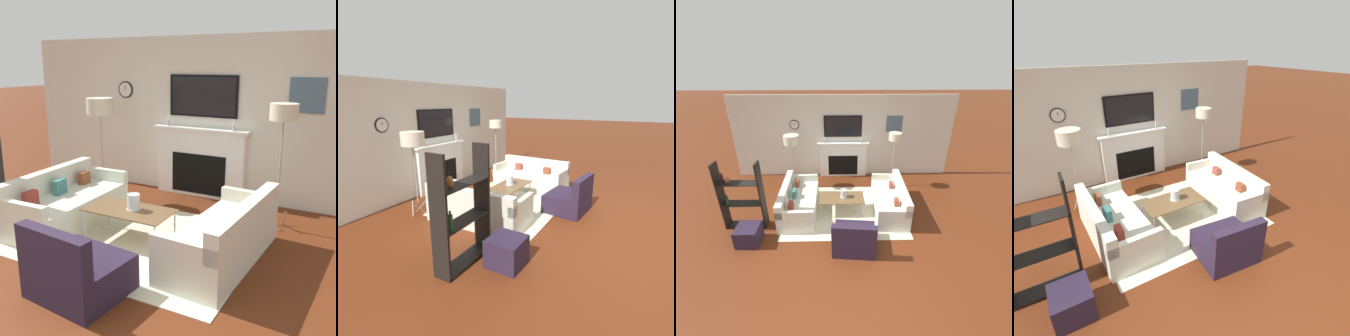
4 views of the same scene
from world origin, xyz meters
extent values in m
cube|color=silver|center=(0.00, 4.68, 1.35)|extent=(7.18, 0.07, 2.70)
cube|color=white|center=(0.00, 4.56, 0.58)|extent=(1.58, 0.16, 1.15)
cube|color=black|center=(0.00, 4.48, 0.41)|extent=(0.98, 0.01, 0.69)
cube|color=white|center=(0.00, 4.54, 1.17)|extent=(1.70, 0.22, 0.04)
cylinder|color=#B2AD9E|center=(-0.59, 4.51, 1.24)|extent=(0.04, 0.04, 0.10)
cylinder|color=white|center=(-0.59, 4.51, 1.34)|extent=(0.03, 0.03, 0.09)
cylinder|color=#B2AD9E|center=(0.59, 4.51, 1.24)|extent=(0.04, 0.04, 0.10)
cylinder|color=white|center=(0.59, 4.51, 1.34)|extent=(0.03, 0.03, 0.09)
cube|color=black|center=(0.00, 4.63, 1.72)|extent=(1.22, 0.04, 0.69)
cube|color=black|center=(0.00, 4.61, 1.72)|extent=(1.13, 0.01, 0.62)
cylinder|color=black|center=(-1.55, 4.63, 1.78)|extent=(0.30, 0.02, 0.30)
cylinder|color=silver|center=(-1.55, 4.62, 1.78)|extent=(0.26, 0.00, 0.26)
cube|color=black|center=(-1.55, 4.61, 1.82)|extent=(0.01, 0.00, 0.07)
cube|color=slate|center=(1.66, 4.63, 1.79)|extent=(0.52, 0.02, 0.52)
cube|color=beige|center=(0.00, 2.52, 0.01)|extent=(3.04, 2.34, 0.01)
cube|color=silver|center=(-1.17, 2.52, 0.21)|extent=(0.92, 1.90, 0.43)
cube|color=silver|center=(-1.52, 2.51, 0.59)|extent=(0.22, 1.88, 0.32)
cube|color=silver|center=(-1.20, 3.40, 0.52)|extent=(0.87, 0.13, 0.18)
cube|color=silver|center=(-1.14, 1.63, 0.52)|extent=(0.87, 0.13, 0.18)
cube|color=brown|center=(-1.32, 3.07, 0.52)|extent=(0.10, 0.19, 0.19)
cube|color=#386F71|center=(-1.30, 2.51, 0.53)|extent=(0.11, 0.22, 0.21)
cube|color=maroon|center=(-1.28, 1.95, 0.53)|extent=(0.10, 0.21, 0.20)
cube|color=silver|center=(1.17, 2.52, 0.21)|extent=(0.86, 1.92, 0.42)
cube|color=silver|center=(1.47, 2.50, 0.59)|extent=(0.26, 1.89, 0.34)
cube|color=silver|center=(1.12, 1.63, 0.51)|extent=(0.77, 0.14, 0.18)
cube|color=beige|center=(1.22, 3.41, 0.51)|extent=(0.77, 0.14, 0.18)
cube|color=brown|center=(1.26, 2.09, 0.51)|extent=(0.11, 0.18, 0.17)
cube|color=brown|center=(1.31, 2.93, 0.51)|extent=(0.10, 0.17, 0.17)
cube|color=#271C30|center=(0.18, 1.21, 0.19)|extent=(0.95, 0.86, 0.38)
cube|color=#271C30|center=(0.15, 0.89, 0.58)|extent=(0.89, 0.22, 0.40)
cube|color=brown|center=(-0.07, 2.46, 0.42)|extent=(1.14, 0.60, 0.02)
cylinder|color=#B7B7BC|center=(-0.60, 2.20, 0.21)|extent=(0.02, 0.02, 0.41)
cylinder|color=#B7B7BC|center=(0.46, 2.20, 0.21)|extent=(0.02, 0.02, 0.41)
cylinder|color=#B7B7BC|center=(-0.60, 2.72, 0.21)|extent=(0.02, 0.02, 0.41)
cylinder|color=#B7B7BC|center=(0.46, 2.72, 0.21)|extent=(0.02, 0.02, 0.41)
cylinder|color=silver|center=(-0.02, 2.49, 0.53)|extent=(0.16, 0.16, 0.21)
cylinder|color=silver|center=(-0.02, 2.49, 0.49)|extent=(0.09, 0.09, 0.11)
cylinder|color=silver|center=(-0.02, 2.49, 0.43)|extent=(0.19, 0.19, 0.01)
cylinder|color=#9E998E|center=(-1.41, 3.83, 0.13)|extent=(0.09, 0.23, 0.27)
cylinder|color=#9E998E|center=(-1.60, 3.87, 0.13)|extent=(0.17, 0.19, 0.27)
cylinder|color=#9E998E|center=(-1.54, 3.69, 0.13)|extent=(0.23, 0.07, 0.27)
cylinder|color=#9E998E|center=(-1.51, 3.80, 0.84)|extent=(0.02, 0.02, 1.17)
cylinder|color=beige|center=(-1.51, 3.80, 1.56)|extent=(0.45, 0.45, 0.27)
cylinder|color=#9E998E|center=(1.62, 3.83, 0.14)|extent=(0.09, 0.23, 0.29)
cylinder|color=#9E998E|center=(1.43, 3.87, 0.14)|extent=(0.17, 0.19, 0.29)
cylinder|color=#9E998E|center=(1.49, 3.69, 0.14)|extent=(0.23, 0.07, 0.29)
cylinder|color=#9E998E|center=(1.51, 3.80, 0.90)|extent=(0.02, 0.02, 1.24)
cylinder|color=beige|center=(1.51, 3.80, 1.63)|extent=(0.37, 0.37, 0.22)
camera|label=1|loc=(2.61, -1.49, 2.24)|focal=42.00mm
camera|label=2|loc=(-4.97, -0.24, 2.24)|focal=28.00mm
camera|label=3|loc=(-0.13, -2.45, 3.62)|focal=24.00mm
camera|label=4|loc=(-2.08, -1.23, 3.12)|focal=28.00mm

